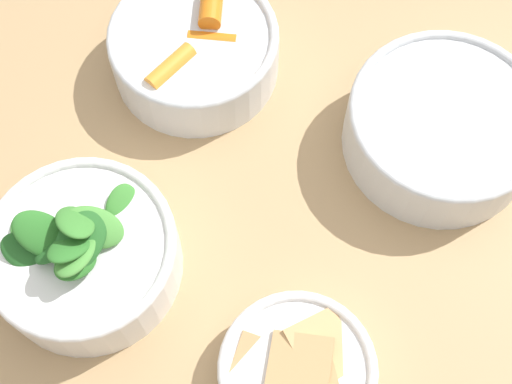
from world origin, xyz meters
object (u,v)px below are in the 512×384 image
at_px(bowl_greens, 84,253).
at_px(bowl_cookies, 297,371).
at_px(bowl_beans_hotdog, 442,129).
at_px(bowl_carrots, 195,49).

distance_m(bowl_greens, bowl_cookies, 0.22).
bearing_deg(bowl_greens, bowl_beans_hotdog, 48.28).
xyz_separation_m(bowl_greens, bowl_beans_hotdog, (0.24, 0.27, -0.01)).
height_order(bowl_beans_hotdog, bowl_cookies, bowl_beans_hotdog).
xyz_separation_m(bowl_carrots, bowl_greens, (0.02, -0.24, 0.00)).
bearing_deg(bowl_greens, bowl_carrots, 94.79).
height_order(bowl_greens, bowl_beans_hotdog, bowl_greens).
distance_m(bowl_beans_hotdog, bowl_cookies, 0.28).
bearing_deg(bowl_cookies, bowl_greens, 178.86).
relative_size(bowl_carrots, bowl_cookies, 1.27).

